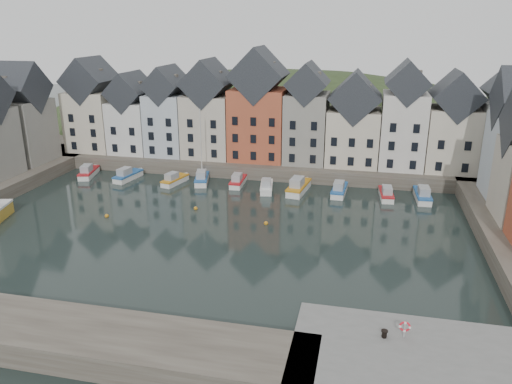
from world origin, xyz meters
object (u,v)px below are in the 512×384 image
(boat_d, at_px, (202,178))
(life_ring_post, at_px, (405,327))
(boat_a, at_px, (88,172))
(mooring_bollard, at_px, (384,333))

(boat_d, xyz_separation_m, life_ring_post, (27.55, -37.22, 2.13))
(boat_a, distance_m, mooring_bollard, 57.88)
(mooring_bollard, bearing_deg, life_ring_post, 11.83)
(boat_d, bearing_deg, mooring_bollard, -68.99)
(boat_a, distance_m, boat_d, 18.59)
(boat_a, bearing_deg, mooring_bollard, -52.22)
(boat_d, relative_size, life_ring_post, 8.72)
(mooring_bollard, distance_m, life_ring_post, 1.49)
(boat_d, bearing_deg, boat_a, 168.69)
(boat_d, bearing_deg, life_ring_post, -67.42)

